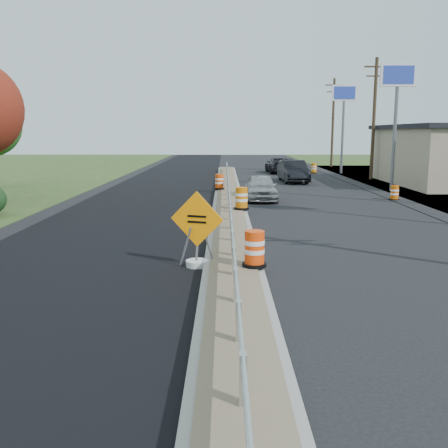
{
  "coord_description": "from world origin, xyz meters",
  "views": [
    {
      "loc": [
        -0.24,
        -15.91,
        3.68
      ],
      "look_at": [
        -0.25,
        -1.83,
        1.1
      ],
      "focal_mm": 40.0,
      "sensor_mm": 36.0,
      "label": 1
    }
  ],
  "objects_px": {
    "caution_sign": "(197,248)",
    "car_silver": "(261,187)",
    "barrel_median_mid": "(242,199)",
    "barrel_shoulder_far": "(314,168)",
    "car_dark_mid": "(293,171)",
    "car_dark_far": "(278,165)",
    "barrel_median_far": "(219,182)",
    "barrel_shoulder_near": "(394,193)",
    "barrel_median_near": "(254,249)"
  },
  "relations": [
    {
      "from": "caution_sign",
      "to": "car_silver",
      "type": "relative_size",
      "value": 0.51
    },
    {
      "from": "barrel_median_mid",
      "to": "barrel_shoulder_far",
      "type": "distance_m",
      "value": 24.9
    },
    {
      "from": "barrel_median_mid",
      "to": "car_silver",
      "type": "bearing_deg",
      "value": 75.83
    },
    {
      "from": "barrel_median_mid",
      "to": "car_silver",
      "type": "xyz_separation_m",
      "value": [
        1.25,
        4.95,
        -0.0
      ]
    },
    {
      "from": "car_silver",
      "to": "caution_sign",
      "type": "bearing_deg",
      "value": -101.51
    },
    {
      "from": "car_dark_mid",
      "to": "car_dark_far",
      "type": "height_order",
      "value": "car_dark_mid"
    },
    {
      "from": "barrel_median_mid",
      "to": "barrel_median_far",
      "type": "height_order",
      "value": "barrel_median_mid"
    },
    {
      "from": "barrel_median_far",
      "to": "car_dark_far",
      "type": "height_order",
      "value": "car_dark_far"
    },
    {
      "from": "car_silver",
      "to": "car_dark_far",
      "type": "distance_m",
      "value": 19.36
    },
    {
      "from": "car_dark_far",
      "to": "barrel_shoulder_near",
      "type": "bearing_deg",
      "value": 100.42
    },
    {
      "from": "caution_sign",
      "to": "barrel_median_near",
      "type": "distance_m",
      "value": 1.74
    },
    {
      "from": "barrel_shoulder_near",
      "to": "car_silver",
      "type": "xyz_separation_m",
      "value": [
        -7.4,
        0.05,
        0.32
      ]
    },
    {
      "from": "car_dark_mid",
      "to": "barrel_shoulder_near",
      "type": "bearing_deg",
      "value": -70.74
    },
    {
      "from": "barrel_shoulder_near",
      "to": "car_dark_far",
      "type": "xyz_separation_m",
      "value": [
        -4.38,
        19.18,
        0.34
      ]
    },
    {
      "from": "barrel_median_far",
      "to": "car_silver",
      "type": "distance_m",
      "value": 4.08
    },
    {
      "from": "caution_sign",
      "to": "car_dark_far",
      "type": "bearing_deg",
      "value": 98.13
    },
    {
      "from": "barrel_median_near",
      "to": "car_dark_far",
      "type": "relative_size",
      "value": 0.19
    },
    {
      "from": "barrel_shoulder_near",
      "to": "barrel_shoulder_far",
      "type": "height_order",
      "value": "barrel_shoulder_far"
    },
    {
      "from": "caution_sign",
      "to": "barrel_shoulder_far",
      "type": "relative_size",
      "value": 2.31
    },
    {
      "from": "barrel_shoulder_far",
      "to": "barrel_median_mid",
      "type": "bearing_deg",
      "value": -107.55
    },
    {
      "from": "barrel_median_near",
      "to": "car_silver",
      "type": "relative_size",
      "value": 0.23
    },
    {
      "from": "barrel_median_mid",
      "to": "barrel_shoulder_near",
      "type": "xyz_separation_m",
      "value": [
        8.65,
        4.9,
        -0.32
      ]
    },
    {
      "from": "barrel_median_far",
      "to": "barrel_shoulder_near",
      "type": "bearing_deg",
      "value": -19.17
    },
    {
      "from": "barrel_shoulder_far",
      "to": "car_silver",
      "type": "xyz_separation_m",
      "value": [
        -6.26,
        -18.78,
        0.27
      ]
    },
    {
      "from": "caution_sign",
      "to": "car_dark_mid",
      "type": "height_order",
      "value": "caution_sign"
    },
    {
      "from": "barrel_median_mid",
      "to": "caution_sign",
      "type": "bearing_deg",
      "value": -99.61
    },
    {
      "from": "caution_sign",
      "to": "car_silver",
      "type": "height_order",
      "value": "caution_sign"
    },
    {
      "from": "car_silver",
      "to": "car_dark_far",
      "type": "bearing_deg",
      "value": 80.76
    },
    {
      "from": "car_dark_far",
      "to": "car_dark_mid",
      "type": "bearing_deg",
      "value": 88.63
    },
    {
      "from": "car_dark_far",
      "to": "barrel_median_far",
      "type": "bearing_deg",
      "value": 68.77
    },
    {
      "from": "barrel_median_mid",
      "to": "barrel_shoulder_near",
      "type": "bearing_deg",
      "value": 29.51
    },
    {
      "from": "barrel_median_near",
      "to": "barrel_median_far",
      "type": "height_order",
      "value": "barrel_median_near"
    },
    {
      "from": "car_silver",
      "to": "barrel_median_far",
      "type": "bearing_deg",
      "value": 124.9
    },
    {
      "from": "caution_sign",
      "to": "car_silver",
      "type": "distance_m",
      "value": 14.33
    },
    {
      "from": "barrel_median_mid",
      "to": "barrel_median_near",
      "type": "bearing_deg",
      "value": -90.0
    },
    {
      "from": "barrel_median_mid",
      "to": "barrel_shoulder_far",
      "type": "relative_size",
      "value": 1.1
    },
    {
      "from": "barrel_median_far",
      "to": "barrel_shoulder_far",
      "type": "relative_size",
      "value": 1.02
    },
    {
      "from": "barrel_median_far",
      "to": "barrel_median_mid",
      "type": "bearing_deg",
      "value": -82.44
    },
    {
      "from": "barrel_median_far",
      "to": "barrel_shoulder_near",
      "type": "xyz_separation_m",
      "value": [
        9.75,
        -3.39,
        -0.29
      ]
    },
    {
      "from": "barrel_median_near",
      "to": "barrel_median_mid",
      "type": "height_order",
      "value": "barrel_median_mid"
    },
    {
      "from": "car_silver",
      "to": "barrel_shoulder_far",
      "type": "bearing_deg",
      "value": 71.3
    },
    {
      "from": "barrel_shoulder_far",
      "to": "car_dark_far",
      "type": "distance_m",
      "value": 3.27
    },
    {
      "from": "barrel_shoulder_far",
      "to": "car_dark_mid",
      "type": "xyz_separation_m",
      "value": [
        -3.07,
        -8.5,
        0.38
      ]
    },
    {
      "from": "car_silver",
      "to": "car_dark_mid",
      "type": "bearing_deg",
      "value": 72.51
    },
    {
      "from": "caution_sign",
      "to": "barrel_median_far",
      "type": "relative_size",
      "value": 2.26
    },
    {
      "from": "barrel_median_mid",
      "to": "car_dark_mid",
      "type": "distance_m",
      "value": 15.86
    },
    {
      "from": "car_dark_far",
      "to": "car_silver",
      "type": "bearing_deg",
      "value": 78.58
    },
    {
      "from": "barrel_shoulder_near",
      "to": "barrel_shoulder_far",
      "type": "relative_size",
      "value": 0.89
    },
    {
      "from": "car_dark_far",
      "to": "caution_sign",
      "type": "bearing_deg",
      "value": 77.62
    },
    {
      "from": "barrel_median_far",
      "to": "car_dark_far",
      "type": "xyz_separation_m",
      "value": [
        5.37,
        15.79,
        0.05
      ]
    }
  ]
}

